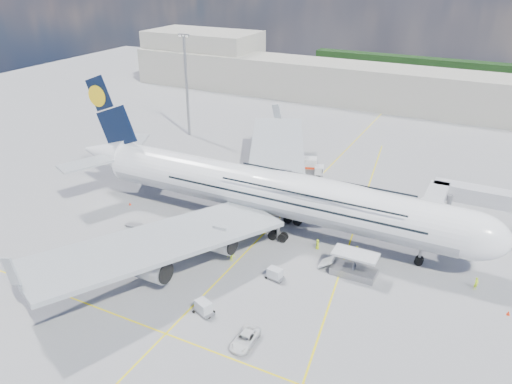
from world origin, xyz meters
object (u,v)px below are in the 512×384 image
at_px(catering_truck_inner, 308,168).
at_px(cone_wing_right_inner, 150,253).
at_px(light_mast, 187,85).
at_px(dolly_row_c, 163,241).
at_px(crew_nose, 476,284).
at_px(crew_tug, 231,256).
at_px(catering_truck_outer, 268,135).
at_px(dolly_nose_near, 275,273).
at_px(cone_nose, 508,313).
at_px(cone_wing_left_inner, 261,193).
at_px(crew_loader, 357,252).
at_px(dolly_row_a, 137,255).
at_px(dolly_back, 139,248).
at_px(dolly_nose_far, 203,307).
at_px(cargo_loader, 353,267).
at_px(cone_tail, 130,204).
at_px(cone_wing_left_outer, 252,159).
at_px(dolly_row_b, 134,225).
at_px(airliner, 272,192).
at_px(crew_wing, 127,239).
at_px(baggage_tug, 192,238).
at_px(cone_wing_right_outer, 90,260).
at_px(jet_bridge, 468,202).
at_px(service_van, 245,339).
at_px(crew_van, 317,244).

bearing_deg(catering_truck_inner, cone_wing_right_inner, -122.63).
bearing_deg(light_mast, dolly_row_c, -60.49).
height_order(crew_nose, crew_tug, crew_tug).
xyz_separation_m(light_mast, catering_truck_outer, (20.36, 5.08, -11.55)).
xyz_separation_m(dolly_nose_near, crew_tug, (-7.90, 1.23, 0.04)).
distance_m(dolly_nose_near, cone_nose, 31.25).
relative_size(crew_tug, cone_wing_left_inner, 3.02).
relative_size(crew_loader, cone_wing_left_inner, 2.95).
relative_size(dolly_row_a, dolly_back, 1.03).
height_order(dolly_nose_far, catering_truck_inner, catering_truck_inner).
xyz_separation_m(cargo_loader, cone_tail, (-43.98, 2.94, -0.98)).
bearing_deg(dolly_back, cone_wing_left_outer, 109.20).
relative_size(dolly_nose_far, cone_tail, 5.89).
relative_size(cone_wing_left_inner, cone_tail, 1.14).
bearing_deg(dolly_row_b, cone_wing_left_inner, 50.80).
bearing_deg(light_mast, airliner, -41.00).
xyz_separation_m(cargo_loader, dolly_nose_near, (-9.69, -6.24, -0.32)).
height_order(dolly_back, crew_wing, crew_wing).
xyz_separation_m(baggage_tug, cone_wing_left_inner, (2.35, 21.00, -0.41)).
xyz_separation_m(cone_wing_left_inner, cone_wing_right_outer, (-12.74, -33.15, -0.01)).
xyz_separation_m(dolly_row_b, cone_wing_right_outer, (1.35, -11.82, -0.02)).
xyz_separation_m(airliner, crew_nose, (33.02, -2.84, -5.91)).
height_order(dolly_back, cone_nose, cone_nose).
distance_m(crew_nose, cone_tail, 60.46).
xyz_separation_m(dolly_row_b, cone_wing_left_inner, (14.10, 21.33, -0.01)).
height_order(dolly_row_b, catering_truck_inner, catering_truck_inner).
bearing_deg(cone_nose, jet_bridge, 113.92).
xyz_separation_m(dolly_back, dolly_nose_far, (17.58, -8.64, 0.68)).
height_order(dolly_back, crew_loader, crew_loader).
relative_size(dolly_row_a, cone_nose, 5.29).
bearing_deg(service_van, light_mast, 127.13).
bearing_deg(dolly_nose_near, catering_truck_inner, 113.73).
xyz_separation_m(catering_truck_inner, cone_wing_left_outer, (-14.61, 2.63, -1.66)).
distance_m(jet_bridge, cone_wing_right_outer, 60.01).
relative_size(dolly_nose_near, service_van, 0.59).
bearing_deg(crew_van, cone_wing_right_outer, 97.32).
bearing_deg(cone_wing_right_outer, light_mast, 109.43).
height_order(cone_nose, cone_wing_left_outer, cone_nose).
bearing_deg(airliner, cargo_loader, -23.23).
bearing_deg(light_mast, crew_wing, -66.79).
relative_size(jet_bridge, dolly_nose_far, 5.69).
bearing_deg(crew_loader, crew_van, -147.61).
bearing_deg(service_van, dolly_row_b, 149.90).
xyz_separation_m(cargo_loader, cone_wing_left_inner, (-23.92, 18.15, -0.94)).
xyz_separation_m(cone_nose, cone_tail, (-64.84, 2.64, -0.02)).
bearing_deg(light_mast, dolly_nose_near, -45.73).
distance_m(dolly_nose_far, catering_truck_outer, 68.16).
xyz_separation_m(baggage_tug, crew_wing, (-8.94, -5.41, 0.18)).
relative_size(dolly_row_c, crew_wing, 2.14).
xyz_separation_m(dolly_row_a, dolly_nose_far, (16.38, -6.67, 0.63)).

